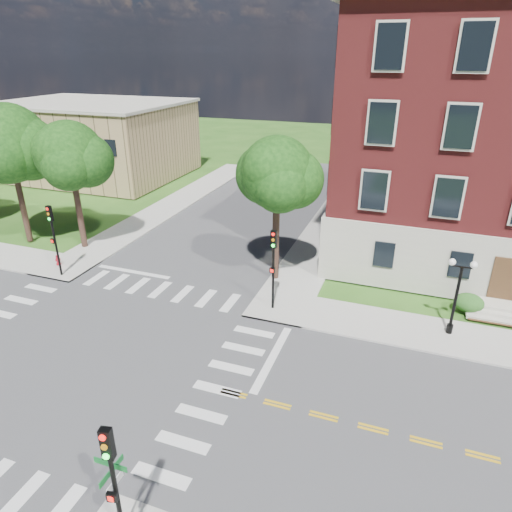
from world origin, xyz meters
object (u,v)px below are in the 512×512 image
(traffic_signal_ne, at_px, (273,260))
(street_sign_pole, at_px, (114,485))
(traffic_signal_se, at_px, (113,478))
(fire_hydrant, at_px, (58,260))
(traffic_signal_nw, at_px, (53,232))
(twin_lamp_west, at_px, (457,293))

(traffic_signal_ne, relative_size, street_sign_pole, 1.55)
(traffic_signal_se, height_order, traffic_signal_ne, same)
(traffic_signal_se, height_order, fire_hydrant, traffic_signal_se)
(traffic_signal_nw, bearing_deg, street_sign_pole, -43.72)
(traffic_signal_ne, xyz_separation_m, traffic_signal_nw, (-14.53, -0.73, 0.00))
(traffic_signal_se, xyz_separation_m, street_sign_pole, (-0.36, 0.38, -0.88))
(fire_hydrant, bearing_deg, traffic_signal_ne, -1.68)
(traffic_signal_nw, bearing_deg, twin_lamp_west, 3.55)
(fire_hydrant, bearing_deg, traffic_signal_se, -43.74)
(traffic_signal_nw, bearing_deg, traffic_signal_se, -43.78)
(traffic_signal_nw, distance_m, twin_lamp_west, 24.16)
(twin_lamp_west, bearing_deg, fire_hydrant, -179.33)
(traffic_signal_nw, xyz_separation_m, fire_hydrant, (-1.27, 1.20, -2.72))
(traffic_signal_ne, bearing_deg, twin_lamp_west, 4.55)
(traffic_signal_ne, relative_size, twin_lamp_west, 1.13)
(street_sign_pole, bearing_deg, traffic_signal_se, -46.19)
(traffic_signal_se, xyz_separation_m, twin_lamp_west, (9.36, 15.63, -0.66))
(twin_lamp_west, bearing_deg, traffic_signal_ne, -175.45)
(twin_lamp_west, height_order, fire_hydrant, twin_lamp_west)
(traffic_signal_nw, xyz_separation_m, street_sign_pole, (14.39, -13.76, -0.88))
(traffic_signal_nw, height_order, street_sign_pole, traffic_signal_nw)
(traffic_signal_nw, distance_m, street_sign_pole, 19.92)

